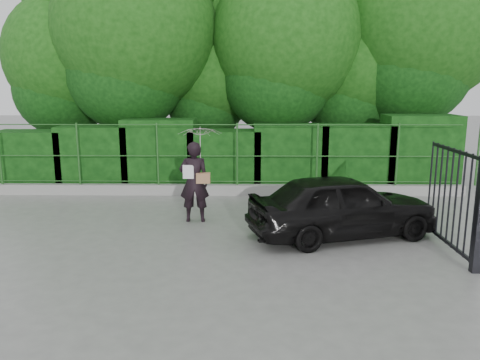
{
  "coord_description": "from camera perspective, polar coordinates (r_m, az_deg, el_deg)",
  "views": [
    {
      "loc": [
        0.66,
        -8.83,
        3.18
      ],
      "look_at": [
        0.52,
        1.3,
        1.1
      ],
      "focal_mm": 35.0,
      "sensor_mm": 36.0,
      "label": 1
    }
  ],
  "objects": [
    {
      "name": "car",
      "position": [
        10.09,
        12.37,
        -3.04
      ],
      "size": [
        4.27,
        2.67,
        1.36
      ],
      "primitive_type": "imported",
      "rotation": [
        0.0,
        0.0,
        1.86
      ],
      "color": "black",
      "rests_on": "ground"
    },
    {
      "name": "fence",
      "position": [
        13.48,
        -1.11,
        3.16
      ],
      "size": [
        14.13,
        0.06,
        1.8
      ],
      "color": "#245921",
      "rests_on": "kerb"
    },
    {
      "name": "woman",
      "position": [
        10.87,
        -5.16,
        2.39
      ],
      "size": [
        1.0,
        1.01,
        2.24
      ],
      "color": "black",
      "rests_on": "ground"
    },
    {
      "name": "hedge",
      "position": [
        14.5,
        -1.04,
        2.94
      ],
      "size": [
        14.2,
        1.2,
        2.27
      ],
      "color": "black",
      "rests_on": "ground"
    },
    {
      "name": "trees",
      "position": [
        16.63,
        2.52,
        16.55
      ],
      "size": [
        17.1,
        6.15,
        8.08
      ],
      "color": "black",
      "rests_on": "ground"
    },
    {
      "name": "ground",
      "position": [
        9.41,
        -3.33,
        -8.17
      ],
      "size": [
        80.0,
        80.0,
        0.0
      ],
      "primitive_type": "plane",
      "color": "gray"
    },
    {
      "name": "kerb",
      "position": [
        13.68,
        -2.02,
        -1.2
      ],
      "size": [
        14.0,
        0.25,
        0.3
      ],
      "primitive_type": "cube",
      "color": "#9E9E99",
      "rests_on": "ground"
    },
    {
      "name": "gate",
      "position": [
        9.23,
        26.04,
        -2.06
      ],
      "size": [
        0.22,
        2.33,
        2.36
      ],
      "color": "black",
      "rests_on": "ground"
    }
  ]
}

